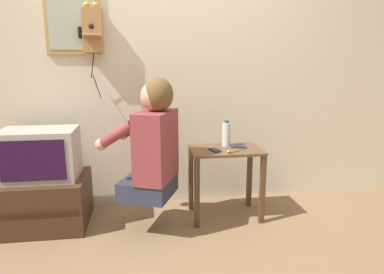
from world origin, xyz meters
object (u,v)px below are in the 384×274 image
object	(u,v)px
person	(153,143)
television	(40,154)
cell_phone_held	(215,150)
wall_phone_antique	(93,30)
cell_phone_spare	(239,147)
toothbrush	(233,151)
water_bottle	(226,134)
framed_picture	(72,21)

from	to	relation	value
person	television	size ratio (longest dim) A/B	1.60
person	cell_phone_held	bearing A→B (deg)	-52.63
wall_phone_antique	cell_phone_spare	size ratio (longest dim) A/B	5.60
wall_phone_antique	cell_phone_held	xyz separation A→B (m)	(0.95, -0.39, -0.95)
wall_phone_antique	cell_phone_held	bearing A→B (deg)	-22.31
person	television	distance (m)	0.90
toothbrush	water_bottle	bearing A→B (deg)	-31.66
person	cell_phone_spare	world-z (taller)	person
television	cell_phone_spare	xyz separation A→B (m)	(1.58, -0.02, 0.01)
television	framed_picture	distance (m)	1.11
cell_phone_held	toothbrush	distance (m)	0.15
person	framed_picture	world-z (taller)	framed_picture
television	cell_phone_spare	world-z (taller)	television
television	cell_phone_spare	size ratio (longest dim) A/B	4.09
cell_phone_spare	toothbrush	size ratio (longest dim) A/B	0.97
cell_phone_held	wall_phone_antique	bearing A→B (deg)	142.40
framed_picture	person	bearing A→B (deg)	-42.54
person	cell_phone_held	size ratio (longest dim) A/B	6.64
cell_phone_held	cell_phone_spare	distance (m)	0.23
framed_picture	water_bottle	world-z (taller)	framed_picture
framed_picture	water_bottle	distance (m)	1.57
wall_phone_antique	toothbrush	distance (m)	1.51
television	water_bottle	distance (m)	1.50
television	toothbrush	world-z (taller)	television
framed_picture	water_bottle	xyz separation A→B (m)	(1.24, -0.30, -0.92)
television	wall_phone_antique	size ratio (longest dim) A/B	0.73
framed_picture	cell_phone_spare	bearing A→B (deg)	-15.35
person	cell_phone_spare	distance (m)	0.75
cell_phone_spare	water_bottle	bearing A→B (deg)	74.63
wall_phone_antique	cell_phone_spare	bearing A→B (deg)	-15.36
toothbrush	framed_picture	bearing A→B (deg)	33.99
water_bottle	wall_phone_antique	bearing A→B (deg)	166.82
person	toothbrush	distance (m)	0.64
water_bottle	television	bearing A→B (deg)	-177.99
person	water_bottle	bearing A→B (deg)	-44.05
cell_phone_held	toothbrush	world-z (taller)	toothbrush
television	cell_phone_held	distance (m)	1.37
television	framed_picture	size ratio (longest dim) A/B	1.08
television	wall_phone_antique	xyz separation A→B (m)	(0.41, 0.30, 0.96)
cell_phone_held	cell_phone_spare	size ratio (longest dim) A/B	0.99
television	water_bottle	size ratio (longest dim) A/B	2.55
cell_phone_held	toothbrush	bearing A→B (deg)	-41.46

